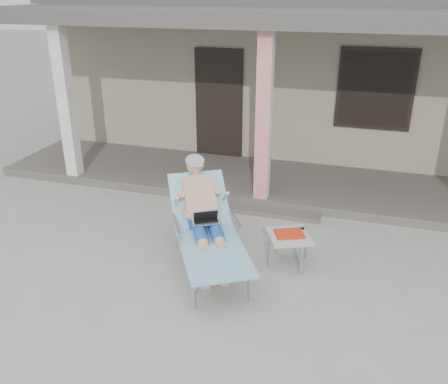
% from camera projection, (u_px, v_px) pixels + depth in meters
% --- Properties ---
extents(ground, '(60.00, 60.00, 0.00)m').
position_uv_depth(ground, '(223.00, 274.00, 5.96)').
color(ground, '#9E9E99').
rests_on(ground, ground).
extents(house, '(10.40, 5.40, 3.30)m').
position_uv_depth(house, '(305.00, 64.00, 10.99)').
color(house, gray).
rests_on(house, ground).
extents(porch_deck, '(10.00, 2.00, 0.15)m').
position_uv_depth(porch_deck, '(272.00, 182.00, 8.56)').
color(porch_deck, '#605B56').
rests_on(porch_deck, ground).
extents(porch_overhang, '(10.00, 2.30, 2.85)m').
position_uv_depth(porch_overhang, '(278.00, 23.00, 7.43)').
color(porch_overhang, silver).
rests_on(porch_overhang, porch_deck).
extents(porch_step, '(2.00, 0.30, 0.07)m').
position_uv_depth(porch_step, '(257.00, 210.00, 7.56)').
color(porch_step, '#605B56').
rests_on(porch_step, ground).
extents(lounger, '(1.61, 2.04, 1.30)m').
position_uv_depth(lounger, '(205.00, 205.00, 5.93)').
color(lounger, '#B7B7BC').
rests_on(lounger, ground).
extents(side_table, '(0.67, 0.67, 0.46)m').
position_uv_depth(side_table, '(289.00, 238.00, 6.02)').
color(side_table, '#B3B3AE').
rests_on(side_table, ground).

